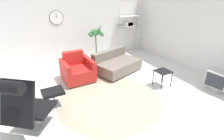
{
  "coord_description": "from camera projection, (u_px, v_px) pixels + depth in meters",
  "views": [
    {
      "loc": [
        -1.86,
        -3.36,
        2.33
      ],
      "look_at": [
        0.08,
        0.11,
        0.55
      ],
      "focal_mm": 28.0,
      "sensor_mm": 36.0,
      "label": 1
    }
  ],
  "objects": [
    {
      "name": "ground_plane",
      "position": [
        111.0,
        92.0,
        4.46
      ],
      "size": [
        12.0,
        12.0,
        0.0
      ],
      "primitive_type": "plane",
      "color": "silver"
    },
    {
      "name": "wall_back",
      "position": [
        73.0,
        21.0,
        6.05
      ],
      "size": [
        12.0,
        0.09,
        2.8
      ],
      "color": "silver",
      "rests_on": "ground_plane"
    },
    {
      "name": "wall_right",
      "position": [
        199.0,
        26.0,
        5.23
      ],
      "size": [
        0.06,
        12.0,
        2.8
      ],
      "color": "silver",
      "rests_on": "ground_plane"
    },
    {
      "name": "round_rug",
      "position": [
        109.0,
        100.0,
        4.13
      ],
      "size": [
        2.45,
        2.45,
        0.01
      ],
      "color": "tan",
      "rests_on": "ground_plane"
    },
    {
      "name": "lounge_chair",
      "position": [
        22.0,
        103.0,
        2.81
      ],
      "size": [
        0.98,
        1.03,
        1.21
      ],
      "rotation": [
        0.0,
        0.0,
        -0.69
      ],
      "color": "#BCBCC1",
      "rests_on": "ground_plane"
    },
    {
      "name": "ottoman",
      "position": [
        53.0,
        95.0,
        3.79
      ],
      "size": [
        0.45,
        0.39,
        0.39
      ],
      "color": "#BCBCC1",
      "rests_on": "ground_plane"
    },
    {
      "name": "armchair_red",
      "position": [
        77.0,
        71.0,
        4.95
      ],
      "size": [
        0.82,
        0.82,
        0.79
      ],
      "rotation": [
        0.0,
        0.0,
        3.14
      ],
      "color": "silver",
      "rests_on": "ground_plane"
    },
    {
      "name": "couch_low",
      "position": [
        116.0,
        64.0,
        5.53
      ],
      "size": [
        1.57,
        1.27,
        0.64
      ],
      "rotation": [
        0.0,
        0.0,
        3.43
      ],
      "color": "black",
      "rests_on": "ground_plane"
    },
    {
      "name": "side_table",
      "position": [
        163.0,
        73.0,
        4.57
      ],
      "size": [
        0.37,
        0.37,
        0.45
      ],
      "color": "black",
      "rests_on": "ground_plane"
    },
    {
      "name": "crt_television",
      "position": [
        219.0,
        80.0,
        4.41
      ],
      "size": [
        0.48,
        0.55,
        0.53
      ],
      "rotation": [
        0.0,
        0.0,
        1.67
      ],
      "color": "#B7B7B7",
      "rests_on": "ground_plane"
    },
    {
      "name": "potted_plant",
      "position": [
        96.0,
        47.0,
        6.11
      ],
      "size": [
        0.54,
        0.54,
        1.36
      ],
      "color": "#333338",
      "rests_on": "ground_plane"
    },
    {
      "name": "shelf_unit",
      "position": [
        129.0,
        24.0,
        6.95
      ],
      "size": [
        0.93,
        0.28,
        1.81
      ],
      "color": "#BCBCC1",
      "rests_on": "ground_plane"
    }
  ]
}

